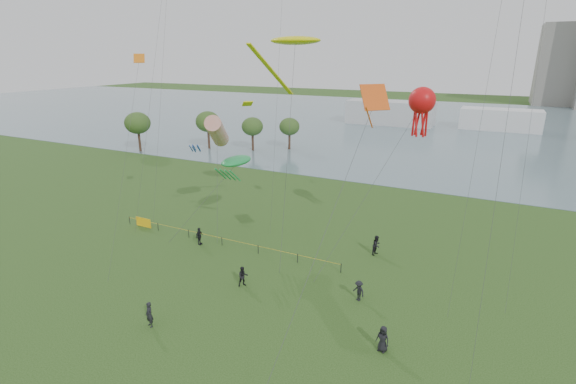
% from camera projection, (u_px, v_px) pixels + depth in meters
% --- Properties ---
extents(ground_plane, '(400.00, 400.00, 0.00)m').
position_uv_depth(ground_plane, '(211.00, 373.00, 23.94)').
color(ground_plane, '#203E13').
extents(lake, '(400.00, 120.00, 0.08)m').
position_uv_depth(lake, '(439.00, 125.00, 109.15)').
color(lake, slate).
rests_on(lake, ground_plane).
extents(building_low, '(16.00, 18.00, 28.00)m').
position_uv_depth(building_low, '(562.00, 65.00, 149.31)').
color(building_low, slate).
rests_on(building_low, ground_plane).
extents(pavilion_left, '(22.00, 8.00, 6.00)m').
position_uv_depth(pavilion_left, '(390.00, 113.00, 108.99)').
color(pavilion_left, silver).
rests_on(pavilion_left, ground_plane).
extents(pavilion_right, '(18.00, 7.00, 5.00)m').
position_uv_depth(pavilion_right, '(500.00, 120.00, 100.80)').
color(pavilion_right, silver).
rests_on(pavilion_right, ground_plane).
extents(trees, '(28.80, 18.37, 7.36)m').
position_uv_depth(trees, '(209.00, 124.00, 78.47)').
color(trees, '#382419').
rests_on(trees, ground_plane).
extents(fence, '(24.07, 0.07, 1.05)m').
position_uv_depth(fence, '(172.00, 229.00, 42.40)').
color(fence, black).
rests_on(fence, ground_plane).
extents(spectator_a, '(1.01, 1.02, 1.66)m').
position_uv_depth(spectator_a, '(243.00, 276.00, 32.72)').
color(spectator_a, black).
rests_on(spectator_a, ground_plane).
extents(spectator_b, '(1.21, 1.03, 1.62)m').
position_uv_depth(spectator_b, '(359.00, 291.00, 30.77)').
color(spectator_b, black).
rests_on(spectator_b, ground_plane).
extents(spectator_c, '(0.48, 1.04, 1.73)m').
position_uv_depth(spectator_c, '(199.00, 236.00, 39.90)').
color(spectator_c, black).
rests_on(spectator_c, ground_plane).
extents(spectator_d, '(0.94, 0.73, 1.72)m').
position_uv_depth(spectator_d, '(383.00, 339.00, 25.48)').
color(spectator_d, black).
rests_on(spectator_d, ground_plane).
extents(spectator_f, '(0.77, 0.63, 1.81)m').
position_uv_depth(spectator_f, '(149.00, 315.00, 27.78)').
color(spectator_f, black).
rests_on(spectator_f, ground_plane).
extents(spectator_g, '(0.92, 1.06, 1.85)m').
position_uv_depth(spectator_g, '(377.00, 245.00, 37.88)').
color(spectator_g, black).
rests_on(spectator_g, ground_plane).
extents(kite_stingray, '(4.56, 9.90, 18.90)m').
position_uv_depth(kite_stingray, '(294.00, 42.00, 35.30)').
color(kite_stingray, '#3F3F42').
extents(kite_windsock, '(4.14, 5.39, 12.17)m').
position_uv_depth(kite_windsock, '(217.00, 132.00, 40.20)').
color(kite_windsock, '#3F3F42').
extents(kite_creature, '(5.82, 7.43, 7.90)m').
position_uv_depth(kite_creature, '(236.00, 161.00, 40.82)').
color(kite_creature, '#3F3F42').
extents(kite_octopus, '(6.93, 8.99, 14.99)m').
position_uv_depth(kite_octopus, '(422.00, 101.00, 33.47)').
color(kite_octopus, '#3F3F42').
extents(kite_delta, '(3.38, 10.80, 15.86)m').
position_uv_depth(kite_delta, '(370.00, 110.00, 22.69)').
color(kite_delta, '#3F3F42').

